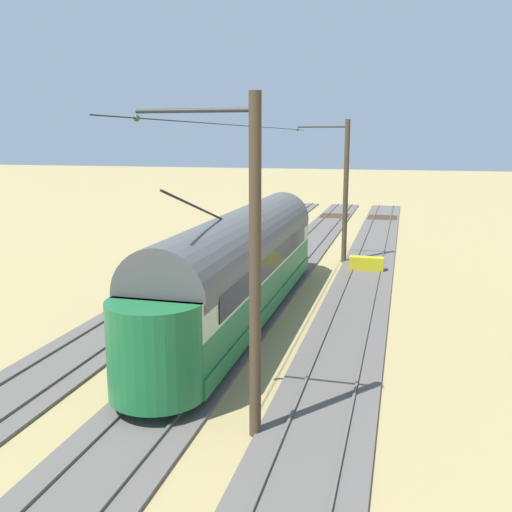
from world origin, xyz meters
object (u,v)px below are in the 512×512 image
Objects in this scene: catenary_pole_mid_near at (252,266)px; track_end_bumper at (366,264)px; catenary_pole_foreground at (344,189)px; vintage_streetcar at (241,263)px.

track_end_bumper is (-1.50, -18.03, -3.77)m from catenary_pole_mid_near.
track_end_bumper is at bearing 125.96° from catenary_pole_foreground.
catenary_pole_foreground is 4.44× the size of track_end_bumper.
vintage_streetcar is 12.03m from catenary_pole_foreground.
track_end_bumper is at bearing -94.75° from catenary_pole_mid_near.
catenary_pole_foreground is at bearing -90.00° from catenary_pole_mid_near.
vintage_streetcar is at bearing 76.86° from catenary_pole_foreground.
vintage_streetcar is 10.21× the size of track_end_bumper.
catenary_pole_mid_near is 4.44× the size of track_end_bumper.
catenary_pole_foreground is at bearing -54.04° from track_end_bumper.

